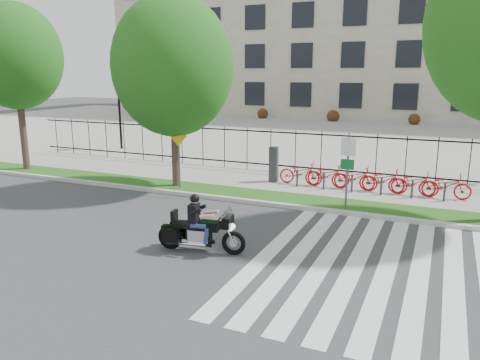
% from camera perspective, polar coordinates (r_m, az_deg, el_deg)
% --- Properties ---
extents(ground, '(120.00, 120.00, 0.00)m').
position_cam_1_polar(ground, '(13.59, -5.06, -7.27)').
color(ground, '#363638').
rests_on(ground, ground).
extents(curb, '(60.00, 0.20, 0.15)m').
position_cam_1_polar(curb, '(17.09, 1.58, -2.69)').
color(curb, '#B2AFA8').
rests_on(curb, ground).
extents(grass_verge, '(60.00, 1.50, 0.15)m').
position_cam_1_polar(grass_verge, '(17.85, 2.61, -2.01)').
color(grass_verge, '#1D4812').
rests_on(grass_verge, ground).
extents(sidewalk, '(60.00, 3.50, 0.15)m').
position_cam_1_polar(sidewalk, '(20.13, 5.20, -0.32)').
color(sidewalk, gray).
rests_on(sidewalk, ground).
extents(plaza, '(80.00, 34.00, 0.10)m').
position_cam_1_polar(plaza, '(36.95, 14.04, 5.40)').
color(plaza, gray).
rests_on(plaza, ground).
extents(crosswalk_stripes, '(5.70, 8.00, 0.01)m').
position_cam_1_polar(crosswalk_stripes, '(12.16, 15.63, -10.20)').
color(crosswalk_stripes, silver).
rests_on(crosswalk_stripes, ground).
extents(iron_fence, '(30.00, 0.06, 2.00)m').
position_cam_1_polar(iron_fence, '(21.55, 6.76, 3.45)').
color(iron_fence, black).
rests_on(iron_fence, sidewalk).
extents(office_building, '(60.00, 21.90, 20.15)m').
position_cam_1_polar(office_building, '(56.64, 18.35, 17.72)').
color(office_building, gray).
rests_on(office_building, ground).
extents(lamp_post_left, '(1.06, 0.70, 4.25)m').
position_cam_1_polar(lamp_post_left, '(29.48, -14.56, 9.70)').
color(lamp_post_left, black).
rests_on(lamp_post_left, ground).
extents(street_tree_0, '(4.22, 4.22, 7.69)m').
position_cam_1_polar(street_tree_0, '(24.44, -25.70, 13.40)').
color(street_tree_0, '#3C2B20').
rests_on(street_tree_0, grass_verge).
extents(street_tree_1, '(4.78, 4.78, 7.53)m').
position_cam_1_polar(street_tree_1, '(18.93, -8.19, 13.56)').
color(street_tree_1, '#3C2B20').
rests_on(street_tree_1, grass_verge).
extents(bike_share_station, '(7.78, 0.86, 1.50)m').
position_cam_1_polar(bike_share_station, '(18.96, 15.18, 0.17)').
color(bike_share_station, '#2D2D33').
rests_on(bike_share_station, sidewalk).
extents(sign_pole_regulatory, '(0.50, 0.09, 2.50)m').
position_cam_1_polar(sign_pole_regulatory, '(16.25, 12.99, 2.19)').
color(sign_pole_regulatory, '#59595B').
rests_on(sign_pole_regulatory, grass_verge).
extents(sign_pole_warning, '(0.78, 0.09, 2.49)m').
position_cam_1_polar(sign_pole_warning, '(18.65, -7.50, 3.78)').
color(sign_pole_warning, '#59595B').
rests_on(sign_pole_warning, grass_verge).
extents(motorcycle_rider, '(2.46, 0.90, 1.91)m').
position_cam_1_polar(motorcycle_rider, '(12.55, -4.87, -5.94)').
color(motorcycle_rider, black).
rests_on(motorcycle_rider, ground).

